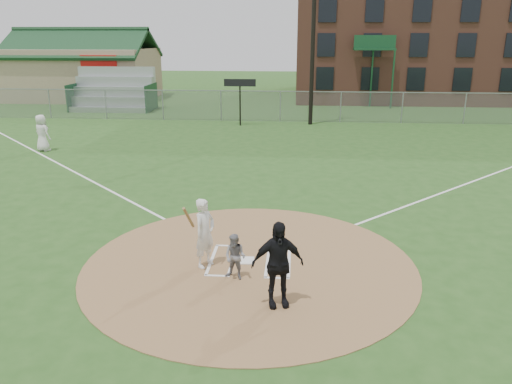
# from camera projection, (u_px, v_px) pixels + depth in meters

# --- Properties ---
(ground) EXTENTS (140.00, 140.00, 0.00)m
(ground) POSITION_uv_depth(u_px,v_px,m) (250.00, 264.00, 12.71)
(ground) COLOR #264E1A
(ground) RESTS_ON ground
(dirt_circle) EXTENTS (8.40, 8.40, 0.02)m
(dirt_circle) POSITION_uv_depth(u_px,v_px,m) (250.00, 264.00, 12.71)
(dirt_circle) COLOR #9A7349
(dirt_circle) RESTS_ON ground
(home_plate) EXTENTS (0.46, 0.46, 0.03)m
(home_plate) POSITION_uv_depth(u_px,v_px,m) (246.00, 260.00, 12.84)
(home_plate) COLOR white
(home_plate) RESTS_ON dirt_circle
(foul_line_first) EXTENTS (17.04, 17.04, 0.01)m
(foul_line_first) POSITION_uv_depth(u_px,v_px,m) (487.00, 176.00, 20.56)
(foul_line_first) COLOR white
(foul_line_first) RESTS_ON ground
(foul_line_third) EXTENTS (17.04, 17.04, 0.01)m
(foul_line_third) POSITION_uv_depth(u_px,v_px,m) (66.00, 167.00, 21.96)
(foul_line_third) COLOR white
(foul_line_third) RESTS_ON ground
(catcher) EXTENTS (0.65, 0.58, 1.12)m
(catcher) POSITION_uv_depth(u_px,v_px,m) (235.00, 257.00, 11.77)
(catcher) COLOR gray
(catcher) RESTS_ON dirt_circle
(umpire) EXTENTS (1.20, 0.72, 1.91)m
(umpire) POSITION_uv_depth(u_px,v_px,m) (277.00, 264.00, 10.49)
(umpire) COLOR black
(umpire) RESTS_ON dirt_circle
(ondeck_player) EXTENTS (1.05, 0.90, 1.81)m
(ondeck_player) POSITION_uv_depth(u_px,v_px,m) (42.00, 133.00, 24.84)
(ondeck_player) COLOR white
(ondeck_player) RESTS_ON ground
(batters_boxes) EXTENTS (2.08, 1.88, 0.01)m
(batters_boxes) POSITION_uv_depth(u_px,v_px,m) (250.00, 261.00, 12.85)
(batters_boxes) COLOR white
(batters_boxes) RESTS_ON dirt_circle
(batter_at_plate) EXTENTS (0.73, 1.09, 1.78)m
(batter_at_plate) POSITION_uv_depth(u_px,v_px,m) (205.00, 233.00, 12.33)
(batter_at_plate) COLOR silver
(batter_at_plate) RESTS_ON dirt_circle
(outfield_fence) EXTENTS (56.08, 0.08, 2.03)m
(outfield_fence) POSITION_uv_depth(u_px,v_px,m) (280.00, 106.00, 33.31)
(outfield_fence) COLOR slate
(outfield_fence) RESTS_ON ground
(bleachers) EXTENTS (6.08, 3.20, 3.20)m
(bleachers) POSITION_uv_depth(u_px,v_px,m) (113.00, 89.00, 38.13)
(bleachers) COLOR #B7BABF
(bleachers) RESTS_ON ground
(clubhouse) EXTENTS (12.20, 8.71, 6.23)m
(clubhouse) POSITION_uv_depth(u_px,v_px,m) (84.00, 72.00, 44.74)
(clubhouse) COLOR tan
(clubhouse) RESTS_ON ground
(brick_warehouse) EXTENTS (30.00, 17.17, 15.00)m
(brick_warehouse) POSITION_uv_depth(u_px,v_px,m) (463.00, 12.00, 45.28)
(brick_warehouse) COLOR brown
(brick_warehouse) RESTS_ON ground
(light_pole) EXTENTS (1.20, 0.30, 12.22)m
(light_pole) POSITION_uv_depth(u_px,v_px,m) (314.00, 17.00, 30.52)
(light_pole) COLOR black
(light_pole) RESTS_ON ground
(scoreboard_sign) EXTENTS (2.00, 0.10, 2.93)m
(scoreboard_sign) POSITION_uv_depth(u_px,v_px,m) (240.00, 88.00, 31.38)
(scoreboard_sign) COLOR black
(scoreboard_sign) RESTS_ON ground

